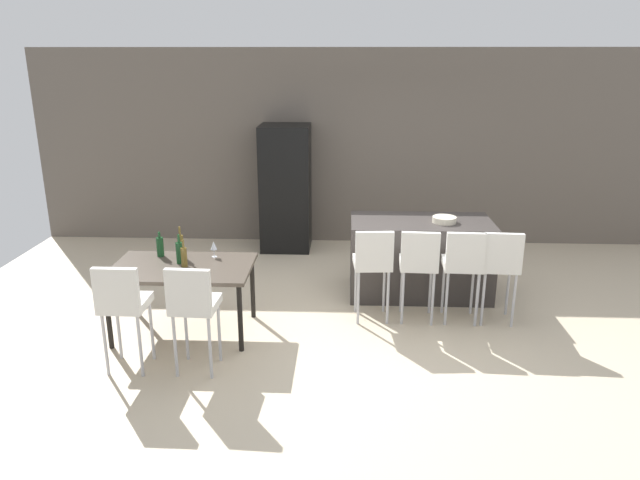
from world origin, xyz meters
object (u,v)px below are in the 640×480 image
at_px(wine_bottle_far, 160,246).
at_px(fruit_bowl, 444,220).
at_px(dining_chair_near, 122,301).
at_px(kitchen_island, 420,257).
at_px(wine_bottle_middle, 180,252).
at_px(bar_chair_middle, 419,261).
at_px(refrigerator, 286,188).
at_px(dining_table, 182,272).
at_px(wine_glass_near, 214,246).
at_px(dining_chair_far, 193,302).
at_px(bar_chair_right, 463,262).
at_px(bar_chair_left, 373,260).
at_px(wine_bottle_left, 181,246).
at_px(bar_chair_far, 500,262).
at_px(wine_bottle_right, 184,257).

xyz_separation_m(wine_bottle_far, fruit_bowl, (3.13, 0.83, 0.11)).
xyz_separation_m(dining_chair_near, wine_bottle_far, (0.02, 1.11, 0.15)).
xyz_separation_m(kitchen_island, wine_bottle_middle, (-2.61, -1.10, 0.40)).
distance_m(bar_chair_middle, refrigerator, 3.02).
distance_m(dining_table, dining_chair_near, 0.88).
distance_m(wine_bottle_middle, wine_glass_near, 0.38).
bearing_deg(dining_chair_far, kitchen_island, 41.55).
bearing_deg(fruit_bowl, bar_chair_middle, -116.47).
relative_size(bar_chair_middle, bar_chair_right, 1.00).
height_order(bar_chair_left, wine_glass_near, bar_chair_left).
relative_size(wine_bottle_left, wine_bottle_middle, 1.09).
relative_size(kitchen_island, bar_chair_left, 1.59).
xyz_separation_m(dining_table, wine_bottle_middle, (-0.04, 0.08, 0.18)).
distance_m(bar_chair_left, bar_chair_right, 0.96).
height_order(bar_chair_right, refrigerator, refrigerator).
bearing_deg(fruit_bowl, bar_chair_far, -56.60).
bearing_deg(wine_glass_near, dining_chair_far, -87.66).
distance_m(kitchen_island, refrigerator, 2.51).
relative_size(wine_bottle_middle, fruit_bowl, 1.12).
height_order(dining_table, wine_glass_near, wine_glass_near).
bearing_deg(wine_bottle_middle, wine_bottle_far, 141.86).
bearing_deg(wine_bottle_right, kitchen_island, 25.37).
distance_m(kitchen_island, bar_chair_middle, 0.85).
bearing_deg(refrigerator, bar_chair_middle, -56.26).
bearing_deg(bar_chair_right, bar_chair_left, 179.99).
height_order(bar_chair_far, wine_bottle_right, bar_chair_far).
xyz_separation_m(dining_chair_near, dining_chair_far, (0.64, 0.00, 0.00)).
bearing_deg(refrigerator, bar_chair_right, -49.49).
height_order(bar_chair_middle, dining_table, bar_chair_middle).
bearing_deg(wine_glass_near, refrigerator, 78.89).
height_order(bar_chair_right, fruit_bowl, bar_chair_right).
relative_size(bar_chair_right, wine_bottle_left, 3.09).
height_order(bar_chair_middle, wine_glass_near, bar_chair_middle).
height_order(bar_chair_left, dining_chair_near, same).
relative_size(kitchen_island, refrigerator, 0.91).
bearing_deg(bar_chair_far, bar_chair_left, 180.00).
height_order(bar_chair_middle, bar_chair_far, same).
xyz_separation_m(bar_chair_left, bar_chair_far, (1.35, -0.00, 0.00)).
xyz_separation_m(bar_chair_right, wine_bottle_right, (-2.89, -0.40, 0.15)).
xyz_separation_m(wine_bottle_left, wine_bottle_right, (0.11, -0.28, -0.02)).
bearing_deg(wine_bottle_middle, wine_glass_near, 34.57).
bearing_deg(wine_glass_near, bar_chair_right, 1.81).
bearing_deg(wine_bottle_left, bar_chair_far, 1.92).
xyz_separation_m(wine_bottle_left, refrigerator, (0.86, 2.62, 0.05)).
bearing_deg(bar_chair_far, fruit_bowl, 123.40).
height_order(wine_bottle_left, wine_bottle_right, wine_bottle_left).
relative_size(bar_chair_far, wine_bottle_right, 3.68).
bearing_deg(dining_chair_far, bar_chair_far, 21.68).
bearing_deg(wine_bottle_middle, dining_chair_far, -68.38).
height_order(bar_chair_middle, wine_bottle_middle, same).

